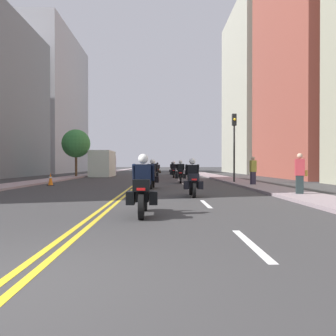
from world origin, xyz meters
The scene contains 23 objects.
ground_plane centered at (0.00, 48.00, 0.00)m, with size 264.00×264.00×0.00m, color #363535.
sidewalk_left centered at (-7.26, 48.00, 0.06)m, with size 2.06×144.00×0.12m, color #9F8C8E.
sidewalk_right centered at (7.26, 48.00, 0.06)m, with size 2.06×144.00×0.12m, color gray.
centreline_yellow_inner centered at (-0.12, 48.00, 0.00)m, with size 0.12×132.00×0.01m, color yellow.
centreline_yellow_outer centered at (0.12, 48.00, 0.00)m, with size 0.12×132.00×0.01m, color yellow.
lane_dashes_white centered at (3.11, 29.00, 0.00)m, with size 0.14×56.40×0.01m.
building_right_1 centered at (17.18, 31.57, 14.21)m, with size 8.83×16.81×28.42m.
building_left_2 centered at (-17.45, 55.83, 11.27)m, with size 9.38×21.97×22.53m.
building_right_2 centered at (16.09, 52.54, 12.84)m, with size 6.65×19.58×25.68m.
motorcycle_0 centered at (1.17, 5.32, 0.64)m, with size 0.76×2.24×1.58m.
motorcycle_1 centered at (2.92, 10.77, 0.65)m, with size 0.76×2.08×1.57m.
motorcycle_2 centered at (1.14, 15.67, 0.67)m, with size 0.78×2.25×1.61m.
motorcycle_3 centered at (2.99, 21.49, 0.65)m, with size 0.78×2.15×1.63m.
motorcycle_4 centered at (0.99, 26.22, 0.67)m, with size 0.78×2.21×1.66m.
motorcycle_5 centered at (2.85, 31.50, 0.65)m, with size 0.78×2.13×1.64m.
motorcycle_6 centered at (1.17, 37.18, 0.63)m, with size 0.77×2.14×1.56m.
motorcycle_7 centered at (3.02, 42.05, 0.66)m, with size 0.78×2.09×1.64m.
traffic_cone_0 centered at (-5.27, 18.59, 0.39)m, with size 0.38×0.38×0.79m.
traffic_light_near centered at (6.63, 20.63, 3.30)m, with size 0.28×0.38×4.78m.
pedestrian_0 centered at (7.26, 10.60, 0.92)m, with size 0.50×0.28×1.77m.
pedestrian_1 centered at (7.13, 17.49, 0.92)m, with size 0.41×0.32×1.79m.
street_tree_0 centered at (-7.15, 33.12, 3.46)m, with size 2.90×2.90×4.92m.
parked_truck centered at (-4.83, 36.12, 1.27)m, with size 2.20×6.50×2.80m.
Camera 1 is at (1.65, -3.82, 1.30)m, focal length 38.29 mm.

